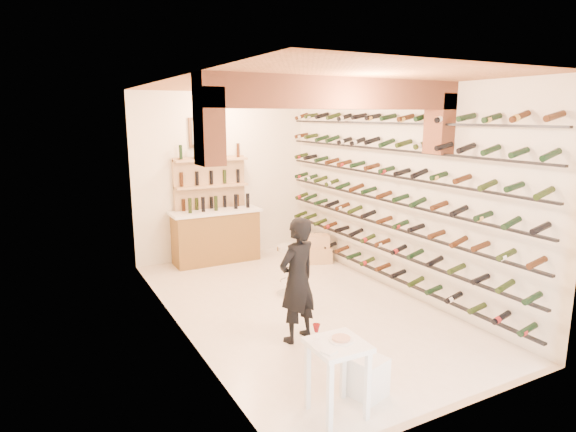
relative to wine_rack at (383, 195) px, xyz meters
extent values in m
plane|color=#EFE1CE|center=(-1.53, 0.00, -1.55)|extent=(6.00, 6.00, 0.00)
cube|color=#EDE4CD|center=(-1.53, 3.00, 0.05)|extent=(3.50, 0.02, 3.20)
cube|color=#EDE4CD|center=(-1.53, -3.00, 0.05)|extent=(3.50, 0.02, 3.20)
cube|color=#EDE4CD|center=(-3.28, 0.00, 0.05)|extent=(0.02, 6.00, 3.20)
cube|color=#EDE4CD|center=(0.22, 0.00, 0.05)|extent=(0.02, 6.00, 3.20)
cube|color=#A5643A|center=(-1.53, 0.00, 1.65)|extent=(3.50, 6.00, 0.02)
cube|color=#975335|center=(-1.53, -1.00, 1.47)|extent=(3.50, 0.35, 0.36)
cube|color=#975335|center=(-3.16, -1.00, 1.10)|extent=(0.24, 0.35, 0.80)
cube|color=#975335|center=(0.10, -1.00, 1.10)|extent=(0.24, 0.35, 0.80)
cube|color=black|center=(0.06, 0.00, -1.30)|extent=(0.06, 5.70, 0.03)
cube|color=black|center=(0.06, 0.00, -0.90)|extent=(0.06, 5.70, 0.03)
cube|color=black|center=(0.06, 0.00, -0.50)|extent=(0.06, 5.70, 0.03)
cube|color=black|center=(0.06, 0.00, -0.10)|extent=(0.06, 5.70, 0.03)
cube|color=black|center=(0.06, 0.00, 0.30)|extent=(0.06, 5.70, 0.03)
cube|color=black|center=(0.06, 0.00, 0.70)|extent=(0.06, 5.70, 0.03)
cube|color=black|center=(0.06, 0.00, 1.10)|extent=(0.06, 5.70, 0.03)
cube|color=brown|center=(-1.83, 2.65, -1.07)|extent=(1.60, 0.55, 0.96)
cube|color=white|center=(-1.83, 2.65, -0.56)|extent=(1.70, 0.62, 0.05)
cube|color=tan|center=(-1.83, 2.92, -0.55)|extent=(1.40, 0.10, 2.00)
cube|color=tan|center=(-1.83, 2.82, -1.10)|extent=(1.40, 0.28, 0.04)
cube|color=tan|center=(-1.83, 2.82, -0.60)|extent=(1.40, 0.28, 0.04)
cube|color=tan|center=(-1.83, 2.82, -0.10)|extent=(1.40, 0.28, 0.04)
cube|color=tan|center=(-1.83, 2.82, 0.40)|extent=(1.40, 0.28, 0.04)
cube|color=brown|center=(-1.83, 2.97, 0.90)|extent=(0.70, 0.04, 0.55)
cube|color=#99998C|center=(-1.83, 2.94, 0.90)|extent=(0.60, 0.01, 0.45)
cube|color=white|center=(-2.51, -2.50, -0.85)|extent=(0.51, 0.51, 0.05)
cube|color=white|center=(-2.72, -2.70, -1.21)|extent=(0.05, 0.05, 0.68)
cube|color=white|center=(-2.32, -2.71, -1.21)|extent=(0.05, 0.05, 0.68)
cube|color=white|center=(-2.71, -2.29, -1.21)|extent=(0.05, 0.05, 0.68)
cube|color=white|center=(-2.31, -2.30, -1.21)|extent=(0.05, 0.05, 0.68)
cylinder|color=white|center=(-2.47, -2.48, -0.82)|extent=(0.23, 0.23, 0.01)
cylinder|color=#BF7266|center=(-2.47, -2.48, -0.80)|extent=(0.17, 0.17, 0.02)
cube|color=white|center=(-2.69, -2.61, -0.82)|extent=(0.15, 0.15, 0.01)
cylinder|color=white|center=(-2.66, -2.35, -0.82)|extent=(0.07, 0.07, 0.00)
cylinder|color=white|center=(-2.66, -2.35, -0.77)|extent=(0.01, 0.01, 0.09)
cone|color=#500609|center=(-2.66, -2.35, -0.71)|extent=(0.07, 0.07, 0.08)
cube|color=white|center=(-2.06, -2.39, -1.35)|extent=(0.40, 0.40, 0.40)
imported|color=black|center=(-2.08, -0.97, -0.76)|extent=(0.66, 0.53, 1.57)
cylinder|color=silver|center=(-1.43, 0.43, -1.53)|extent=(0.41, 0.41, 0.03)
cylinder|color=silver|center=(-1.43, 0.43, -1.17)|extent=(0.08, 0.08, 0.72)
cylinder|color=silver|center=(-1.43, 0.43, -0.78)|extent=(0.39, 0.39, 0.07)
torus|color=silver|center=(-1.43, 0.43, -1.32)|extent=(0.31, 0.31, 0.02)
cube|color=tan|center=(-0.13, 1.69, -1.40)|extent=(0.59, 0.50, 0.30)
cube|color=tan|center=(-0.13, 1.69, -1.13)|extent=(0.49, 0.42, 0.24)
camera|label=1|loc=(-4.85, -5.89, 1.22)|focal=30.17mm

